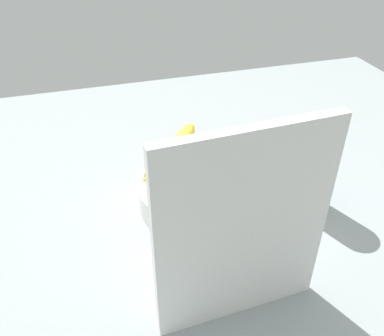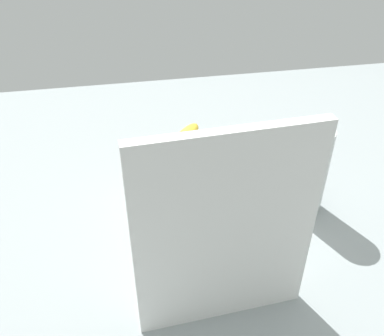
% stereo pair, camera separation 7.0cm
% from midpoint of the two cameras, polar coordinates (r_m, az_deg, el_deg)
% --- Properties ---
extents(ground_plane, '(1.80, 1.40, 0.03)m').
position_cam_midpoint_polar(ground_plane, '(0.98, 3.63, -4.82)').
color(ground_plane, gray).
extents(fruit_bowl, '(0.24, 0.24, 0.06)m').
position_cam_midpoint_polar(fruit_bowl, '(0.93, 2.15, -3.64)').
color(fruit_bowl, white).
rests_on(fruit_bowl, ground_plane).
extents(orange_front_left, '(0.08, 0.08, 0.08)m').
position_cam_midpoint_polar(orange_front_left, '(0.87, 4.35, -1.09)').
color(orange_front_left, orange).
rests_on(orange_front_left, fruit_bowl).
extents(orange_front_right, '(0.08, 0.08, 0.08)m').
position_cam_midpoint_polar(orange_front_right, '(0.92, 3.83, 1.14)').
color(orange_front_right, orange).
rests_on(orange_front_right, fruit_bowl).
extents(orange_center, '(0.08, 0.08, 0.08)m').
position_cam_midpoint_polar(orange_center, '(0.92, -0.79, 1.20)').
color(orange_center, orange).
rests_on(orange_center, fruit_bowl).
extents(orange_back_left, '(0.08, 0.08, 0.08)m').
position_cam_midpoint_polar(orange_back_left, '(0.85, -0.98, -1.95)').
color(orange_back_left, orange).
rests_on(orange_back_left, fruit_bowl).
extents(banana_bunch, '(0.18, 0.16, 0.11)m').
position_cam_midpoint_polar(banana_bunch, '(0.90, 0.76, 1.45)').
color(banana_bunch, yellow).
rests_on(banana_bunch, fruit_bowl).
extents(cutting_board, '(0.28, 0.03, 0.36)m').
position_cam_midpoint_polar(cutting_board, '(0.63, 7.90, -9.21)').
color(cutting_board, white).
rests_on(cutting_board, ground_plane).
extents(thermos_tumbler, '(0.08, 0.08, 0.20)m').
position_cam_midpoint_polar(thermos_tumbler, '(0.93, 17.71, -0.43)').
color(thermos_tumbler, '#B5BCB9').
rests_on(thermos_tumbler, ground_plane).
extents(jar_lid, '(0.07, 0.07, 0.01)m').
position_cam_midpoint_polar(jar_lid, '(1.12, 13.26, 1.03)').
color(jar_lid, white).
rests_on(jar_lid, ground_plane).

